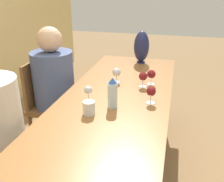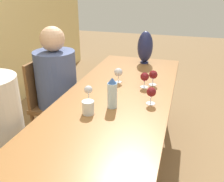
# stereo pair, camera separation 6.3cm
# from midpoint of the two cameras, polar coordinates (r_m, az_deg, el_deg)

# --- Properties ---
(dining_table) EXTENTS (2.84, 0.84, 0.76)m
(dining_table) POSITION_cam_midpoint_polar(r_m,az_deg,el_deg) (1.78, -2.16, -6.77)
(dining_table) COLOR #936033
(dining_table) RESTS_ON ground_plane
(water_bottle) EXTENTS (0.07, 0.07, 0.23)m
(water_bottle) POSITION_cam_midpoint_polar(r_m,az_deg,el_deg) (1.76, -0.89, -0.51)
(water_bottle) COLOR silver
(water_bottle) RESTS_ON dining_table
(water_tumbler) EXTENTS (0.08, 0.08, 0.09)m
(water_tumbler) POSITION_cam_midpoint_polar(r_m,az_deg,el_deg) (1.70, -6.35, -3.86)
(water_tumbler) COLOR silver
(water_tumbler) RESTS_ON dining_table
(vase) EXTENTS (0.17, 0.17, 0.35)m
(vase) POSITION_cam_midpoint_polar(r_m,az_deg,el_deg) (2.79, 6.11, 10.02)
(vase) COLOR #1E234C
(vase) RESTS_ON dining_table
(wine_glass_0) EXTENTS (0.06, 0.06, 0.13)m
(wine_glass_0) POSITION_cam_midpoint_polar(r_m,az_deg,el_deg) (1.84, -6.42, 0.08)
(wine_glass_0) COLOR silver
(wine_glass_0) RESTS_ON dining_table
(wine_glass_1) EXTENTS (0.08, 0.08, 0.13)m
(wine_glass_1) POSITION_cam_midpoint_polar(r_m,az_deg,el_deg) (2.23, 0.23, 4.26)
(wine_glass_1) COLOR silver
(wine_glass_1) RESTS_ON dining_table
(wine_glass_2) EXTENTS (0.07, 0.07, 0.13)m
(wine_glass_2) POSITION_cam_midpoint_polar(r_m,az_deg,el_deg) (1.85, 7.96, -0.20)
(wine_glass_2) COLOR silver
(wine_glass_2) RESTS_ON dining_table
(wine_glass_3) EXTENTS (0.08, 0.08, 0.13)m
(wine_glass_3) POSITION_cam_midpoint_polar(r_m,az_deg,el_deg) (2.20, 8.18, 3.74)
(wine_glass_3) COLOR silver
(wine_glass_3) RESTS_ON dining_table
(wine_glass_4) EXTENTS (0.07, 0.07, 0.13)m
(wine_glass_4) POSITION_cam_midpoint_polar(r_m,az_deg,el_deg) (2.14, 6.28, 3.27)
(wine_glass_4) COLOR silver
(wine_glass_4) RESTS_ON dining_table
(chair_far) EXTENTS (0.44, 0.44, 0.91)m
(chair_far) POSITION_cam_midpoint_polar(r_m,az_deg,el_deg) (2.56, -14.77, -2.40)
(chair_far) COLOR brown
(chair_far) RESTS_ON ground_plane
(person_far) EXTENTS (0.39, 0.39, 1.24)m
(person_far) POSITION_cam_midpoint_polar(r_m,az_deg,el_deg) (2.46, -13.41, 0.62)
(person_far) COLOR #2D2D38
(person_far) RESTS_ON ground_plane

